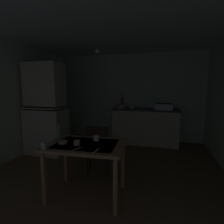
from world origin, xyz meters
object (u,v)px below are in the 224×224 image
Objects in this scene: hutch_cabinet at (46,112)px; sink_basin at (163,107)px; serving_bowl_wide at (63,142)px; teacup_mint at (43,145)px; glass_bottle at (60,133)px; dining_table at (86,151)px; chair_far_side at (98,148)px; mixing_bowl_counter at (121,107)px; hand_pump at (122,102)px.

hutch_cabinet reaches higher than sink_basin.
serving_bowl_wide is 1.44× the size of teacup_mint.
teacup_mint is 0.35× the size of glass_bottle.
chair_far_side is at bearing 95.04° from dining_table.
dining_table is (0.07, -2.50, -0.34)m from mixing_bowl_counter.
dining_table is at bearing -39.76° from hutch_cabinet.
hutch_cabinet is at bearing 155.63° from chair_far_side.
hutch_cabinet is 1.87× the size of dining_table.
hand_pump is 2.64m from dining_table.
hand_pump reaches higher than dining_table.
teacup_mint is (-0.37, -0.91, 0.31)m from chair_far_side.
hand_pump reaches higher than mixing_bowl_counter.
teacup_mint is at bearing -87.80° from glass_bottle.
mixing_bowl_counter is at bearing -97.12° from hand_pump.
dining_table is (1.50, -1.25, -0.31)m from hutch_cabinet.
hutch_cabinet is 1.98m from hand_pump.
glass_bottle is at bearing -98.61° from mixing_bowl_counter.
chair_far_side is at bearing -119.01° from sink_basin.
dining_table is at bearing 13.48° from serving_bowl_wide.
mixing_bowl_counter is 2.84× the size of teacup_mint.
hutch_cabinet reaches higher than hand_pump.
hand_pump is 0.15m from mixing_bowl_counter.
glass_bottle is (-1.47, -2.48, -0.17)m from sink_basin.
serving_bowl_wide is at bearing -47.68° from hutch_cabinet.
sink_basin is at bearing 27.15° from hutch_cabinet.
chair_far_side is at bearing 69.63° from serving_bowl_wide.
teacup_mint reaches higher than serving_bowl_wide.
dining_table is at bearing -84.96° from chair_far_side.
teacup_mint is at bearing -55.35° from hutch_cabinet.
sink_basin is 0.51× the size of chair_far_side.
hutch_cabinet is 8.46× the size of mixing_bowl_counter.
hand_pump is 3.25× the size of serving_bowl_wide.
hutch_cabinet is 1.91m from teacup_mint.
hutch_cabinet is at bearing 140.24° from dining_table.
mixing_bowl_counter is at bearing 91.55° from dining_table.
chair_far_side is at bearing -89.54° from mixing_bowl_counter.
serving_bowl_wide is (-0.24, -2.67, -0.33)m from hand_pump.
sink_basin is 1.85× the size of glass_bottle.
chair_far_side is 7.21× the size of serving_bowl_wide.
sink_basin is 1.09m from hand_pump.
teacup_mint is (-0.35, -2.82, -0.19)m from mixing_bowl_counter.
mixing_bowl_counter reaches higher than glass_bottle.
mixing_bowl_counter is (1.44, 1.25, 0.03)m from hutch_cabinet.
glass_bottle is at bearing -98.55° from hand_pump.
chair_far_side is at bearing 53.68° from glass_bottle.
hutch_cabinet reaches higher than glass_bottle.
sink_basin reaches higher than mixing_bowl_counter.
hutch_cabinet is 1.98m from dining_table.
serving_bowl_wide is at bearing -110.37° from chair_far_side.
sink_basin is 2.30m from chair_far_side.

